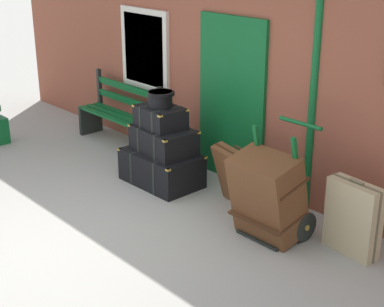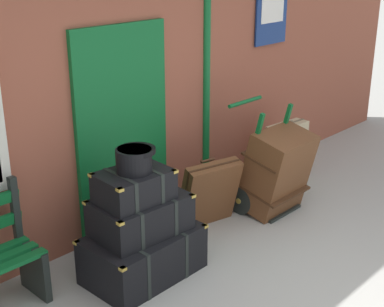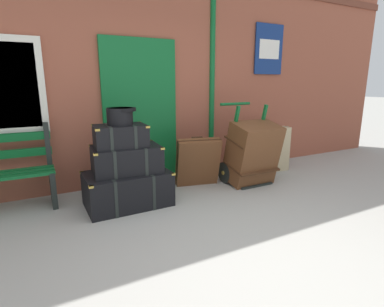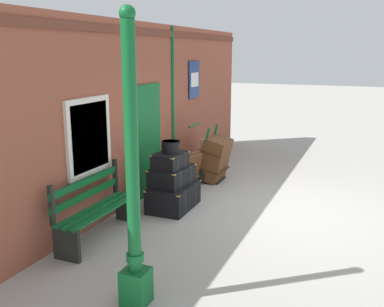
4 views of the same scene
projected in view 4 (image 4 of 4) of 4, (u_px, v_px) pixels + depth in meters
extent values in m
plane|color=#A3A099|center=(273.00, 211.00, 7.54)|extent=(60.00, 60.00, 0.00)
cube|color=brown|center=(139.00, 111.00, 8.15)|extent=(10.40, 0.30, 3.20)
cube|color=brown|center=(145.00, 32.00, 7.76)|extent=(10.40, 0.03, 0.12)
cube|color=#0F5B28|center=(146.00, 141.00, 8.14)|extent=(1.10, 0.05, 2.10)
cube|color=#093718|center=(147.00, 141.00, 8.14)|extent=(0.06, 0.02, 2.10)
cube|color=silver|center=(89.00, 137.00, 6.48)|extent=(1.04, 0.06, 1.16)
cube|color=silver|center=(90.00, 137.00, 6.47)|extent=(0.88, 0.02, 1.00)
cylinder|color=#0F5B28|center=(173.00, 105.00, 9.12)|extent=(0.09, 0.09, 3.14)
cube|color=navy|center=(194.00, 80.00, 10.04)|extent=(0.60, 0.02, 0.84)
cube|color=white|center=(195.00, 80.00, 10.03)|extent=(0.44, 0.01, 0.32)
cube|color=#0F5B28|center=(136.00, 287.00, 4.72)|extent=(0.28, 0.28, 0.40)
cylinder|color=#0F5B28|center=(132.00, 153.00, 4.38)|extent=(0.14, 0.14, 2.58)
cylinder|color=#0F5B28|center=(135.00, 257.00, 4.64)|extent=(0.19, 0.19, 0.08)
sphere|color=#0F5B28|center=(127.00, 13.00, 4.08)|extent=(0.16, 0.16, 0.16)
cube|color=#0F5B28|center=(108.00, 211.00, 6.27)|extent=(1.60, 0.09, 0.04)
cube|color=#0F5B28|center=(99.00, 209.00, 6.32)|extent=(1.60, 0.09, 0.04)
cube|color=#0F5B28|center=(91.00, 208.00, 6.38)|extent=(1.60, 0.09, 0.04)
cube|color=#0F5B28|center=(87.00, 195.00, 6.35)|extent=(1.60, 0.05, 0.10)
cube|color=#0F5B28|center=(86.00, 181.00, 6.31)|extent=(1.60, 0.05, 0.10)
cube|color=black|center=(67.00, 245.00, 5.69)|extent=(0.06, 0.40, 0.45)
cube|color=black|center=(51.00, 206.00, 5.65)|extent=(0.06, 0.06, 0.56)
cube|color=black|center=(127.00, 207.00, 7.06)|extent=(0.06, 0.40, 0.45)
cube|color=black|center=(115.00, 176.00, 7.02)|extent=(0.06, 0.06, 0.56)
cube|color=black|center=(173.00, 197.00, 7.63)|extent=(1.01, 0.65, 0.42)
cube|color=black|center=(168.00, 200.00, 7.42)|extent=(0.04, 0.65, 0.43)
cube|color=black|center=(179.00, 193.00, 7.83)|extent=(0.04, 0.65, 0.43)
cube|color=#B79338|center=(178.00, 196.00, 7.04)|extent=(0.05, 0.05, 0.02)
cube|color=#B79338|center=(199.00, 180.00, 7.91)|extent=(0.05, 0.05, 0.02)
cube|color=#B79338|center=(145.00, 192.00, 7.26)|extent=(0.05, 0.05, 0.02)
cube|color=#B79338|center=(169.00, 177.00, 8.13)|extent=(0.05, 0.05, 0.02)
cube|color=silver|center=(189.00, 199.00, 7.51)|extent=(0.36, 0.01, 0.10)
cube|color=black|center=(172.00, 176.00, 7.57)|extent=(0.84, 0.60, 0.32)
cube|color=black|center=(167.00, 178.00, 7.41)|extent=(0.08, 0.55, 0.33)
cube|color=black|center=(177.00, 173.00, 7.72)|extent=(0.08, 0.55, 0.33)
cube|color=#B79338|center=(174.00, 175.00, 7.09)|extent=(0.05, 0.05, 0.02)
cube|color=#B79338|center=(195.00, 164.00, 7.75)|extent=(0.05, 0.05, 0.02)
cube|color=#B79338|center=(148.00, 171.00, 7.31)|extent=(0.05, 0.05, 0.02)
cube|color=#B79338|center=(170.00, 161.00, 7.97)|extent=(0.05, 0.05, 0.02)
cube|color=black|center=(170.00, 160.00, 7.45)|extent=(0.63, 0.48, 0.26)
cube|color=black|center=(166.00, 162.00, 7.33)|extent=(0.07, 0.45, 0.27)
cube|color=black|center=(174.00, 159.00, 7.57)|extent=(0.07, 0.45, 0.27)
cube|color=#B79338|center=(172.00, 158.00, 7.09)|extent=(0.05, 0.05, 0.02)
cube|color=#B79338|center=(188.00, 151.00, 7.58)|extent=(0.05, 0.05, 0.02)
cube|color=#B79338|center=(151.00, 156.00, 7.27)|extent=(0.05, 0.05, 0.02)
cube|color=#B79338|center=(168.00, 149.00, 7.75)|extent=(0.05, 0.05, 0.02)
cylinder|color=black|center=(170.00, 147.00, 7.40)|extent=(0.30, 0.30, 0.20)
cylinder|color=black|center=(171.00, 142.00, 7.41)|extent=(0.32, 0.32, 0.04)
cube|color=black|center=(215.00, 180.00, 9.29)|extent=(0.56, 0.28, 0.03)
cube|color=#0F5B28|center=(203.00, 155.00, 9.01)|extent=(0.04, 0.32, 1.18)
cube|color=#0F5B28|center=(211.00, 151.00, 9.46)|extent=(0.04, 0.32, 1.18)
cylinder|color=#0F5B28|center=(194.00, 125.00, 9.21)|extent=(0.54, 0.04, 0.04)
cylinder|color=black|center=(198.00, 176.00, 9.07)|extent=(0.04, 0.32, 0.32)
cylinder|color=#B79338|center=(198.00, 176.00, 9.07)|extent=(0.07, 0.06, 0.06)
cylinder|color=black|center=(209.00, 169.00, 9.64)|extent=(0.04, 0.32, 0.32)
cylinder|color=#B79338|center=(209.00, 169.00, 9.64)|extent=(0.07, 0.06, 0.06)
cube|color=brown|center=(215.00, 159.00, 9.19)|extent=(0.68, 0.62, 0.96)
cube|color=#432715|center=(215.00, 168.00, 9.24)|extent=(0.70, 0.45, 0.12)
cube|color=#432715|center=(215.00, 150.00, 9.15)|extent=(0.70, 0.45, 0.12)
cube|color=tan|center=(210.00, 154.00, 10.06)|extent=(0.59, 0.25, 0.75)
cylinder|color=#71644C|center=(210.00, 137.00, 9.97)|extent=(0.16, 0.04, 0.03)
cube|color=brown|center=(210.00, 154.00, 10.06)|extent=(0.58, 0.09, 0.76)
cube|color=brown|center=(187.00, 171.00, 8.67)|extent=(0.68, 0.47, 0.72)
cylinder|color=#3A2112|center=(186.00, 154.00, 8.60)|extent=(0.16, 0.06, 0.03)
cube|color=#351E10|center=(187.00, 171.00, 8.67)|extent=(0.67, 0.35, 0.70)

